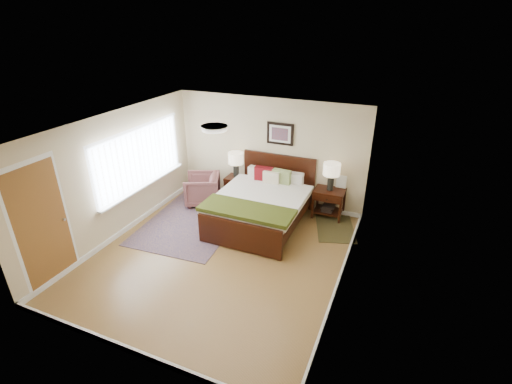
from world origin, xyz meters
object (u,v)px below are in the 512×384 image
nightstand_right (329,201)px  rug_persian (193,221)px  nightstand_left (236,182)px  armchair (202,189)px  bed (261,200)px  lamp_right (332,171)px  lamp_left (236,160)px

nightstand_right → rug_persian: 3.03m
nightstand_left → armchair: bearing=-142.6°
nightstand_left → nightstand_right: size_ratio=0.88×
bed → lamp_right: bearing=35.1°
lamp_left → rug_persian: 1.77m
bed → nightstand_left: bed is taller
nightstand_left → lamp_right: lamp_right is taller
bed → rug_persian: bearing=-159.8°
lamp_left → rug_persian: lamp_left is taller
nightstand_right → nightstand_left: bearing=-179.8°
nightstand_right → lamp_right: size_ratio=1.09×
bed → armchair: bed is taller
nightstand_left → lamp_right: size_ratio=0.95×
lamp_left → armchair: lamp_left is taller
lamp_left → rug_persian: bearing=-105.8°
nightstand_left → rug_persian: bearing=-106.0°
nightstand_right → lamp_left: bearing=179.6°
rug_persian → nightstand_left: bearing=70.1°
nightstand_left → rug_persian: size_ratio=0.22×
rug_persian → armchair: bearing=102.4°
lamp_right → armchair: 3.06m
lamp_left → rug_persian: size_ratio=0.23×
nightstand_left → lamp_right: (2.27, 0.02, 0.63)m
nightstand_right → lamp_left: (-2.27, 0.01, 0.62)m
bed → nightstand_right: bearing=34.6°
nightstand_left → nightstand_right: bearing=0.2°
rug_persian → lamp_left: bearing=70.3°
rug_persian → nightstand_right: bearing=23.6°
armchair → rug_persian: armchair is taller
bed → nightstand_left: bearing=139.6°
bed → nightstand_right: size_ratio=3.41×
bed → lamp_right: 1.63m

